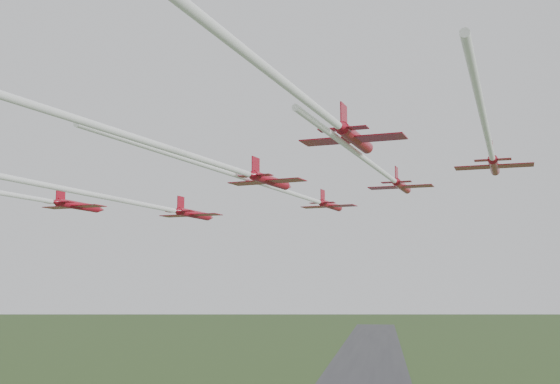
# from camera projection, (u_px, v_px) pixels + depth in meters

# --- Properties ---
(runway) EXTENTS (38.00, 900.00, 0.04)m
(runway) POSITION_uv_depth(u_px,v_px,m) (364.00, 382.00, 283.53)
(runway) COLOR #38383A
(runway) RESTS_ON ground
(jet_lead) EXTENTS (19.83, 63.26, 2.53)m
(jet_lead) POSITION_uv_depth(u_px,v_px,m) (286.00, 191.00, 91.94)
(jet_lead) COLOR #A31022
(jet_row2_left) EXTENTS (17.05, 57.19, 2.61)m
(jet_row2_left) POSITION_uv_depth(u_px,v_px,m) (134.00, 203.00, 84.36)
(jet_row2_left) COLOR #A31022
(jet_row2_right) EXTENTS (13.44, 48.75, 2.53)m
(jet_row2_right) POSITION_uv_depth(u_px,v_px,m) (384.00, 173.00, 82.50)
(jet_row2_right) COLOR #A31022
(jet_row3_mid) EXTENTS (18.59, 53.39, 2.71)m
(jet_row3_mid) POSITION_uv_depth(u_px,v_px,m) (214.00, 163.00, 70.15)
(jet_row3_mid) COLOR #A31022
(jet_row3_right) EXTENTS (11.86, 46.40, 2.40)m
(jet_row3_right) POSITION_uv_depth(u_px,v_px,m) (490.00, 147.00, 64.40)
(jet_row3_right) COLOR #A31022
(jet_row4_right) EXTENTS (16.58, 59.62, 2.91)m
(jet_row4_right) POSITION_uv_depth(u_px,v_px,m) (307.00, 100.00, 51.93)
(jet_row4_right) COLOR #A31022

